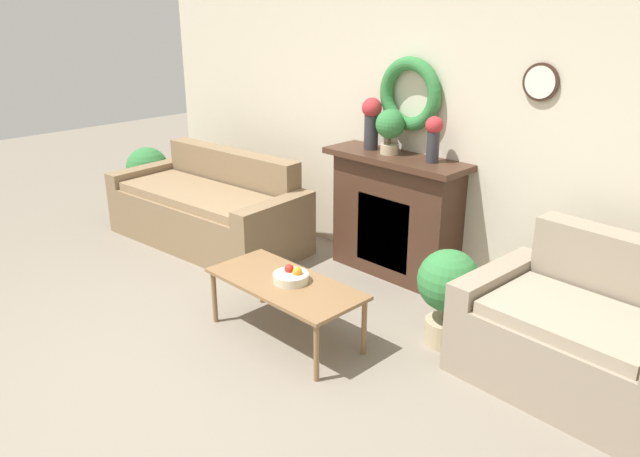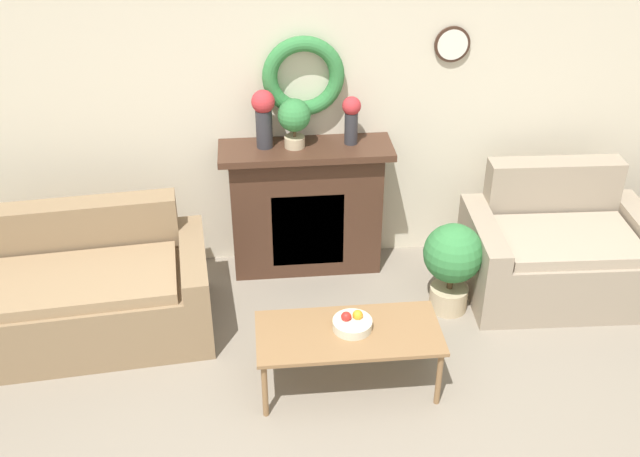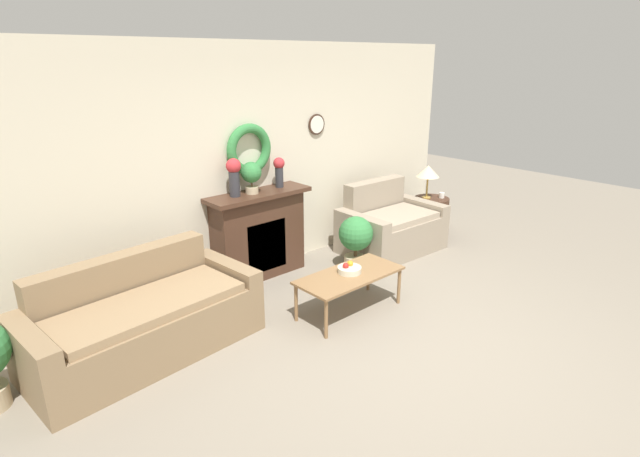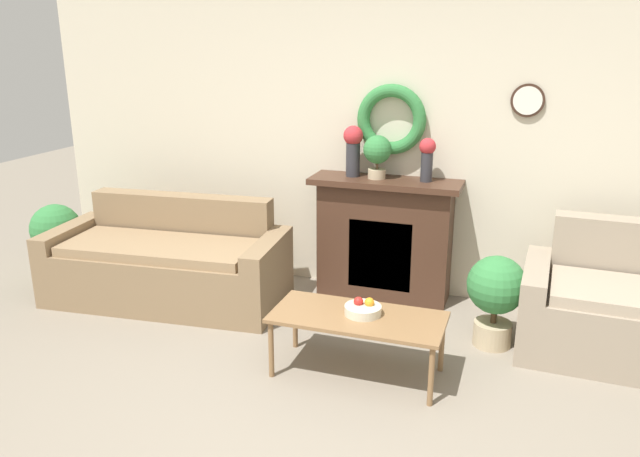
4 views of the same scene
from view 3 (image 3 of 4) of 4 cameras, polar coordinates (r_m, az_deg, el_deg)
The scene contains 14 objects.
ground_plane at distance 4.70m, azimuth 11.92°, elevation -13.92°, with size 16.00×16.00×0.00m, color gray.
wall_back at distance 5.95m, azimuth -7.78°, elevation 7.56°, with size 6.80×0.17×2.70m.
fireplace at distance 5.96m, azimuth -7.00°, elevation -0.65°, with size 1.26×0.41×1.05m.
couch_left at distance 4.76m, azimuth -19.54°, elevation -9.84°, with size 2.07×1.07×0.85m.
loveseat_right at distance 6.87m, azimuth 8.01°, elevation 0.18°, with size 1.37×0.95×0.92m.
coffee_table at distance 5.12m, azimuth 3.41°, elevation -5.61°, with size 1.14×0.52×0.43m.
fruit_bowl at distance 5.13m, azimuth 3.36°, elevation -4.65°, with size 0.25×0.25×0.11m.
side_table_by_loveseat at distance 7.68m, azimuth 12.51°, elevation 1.51°, with size 0.52×0.52×0.53m.
table_lamp at distance 7.49m, azimuth 12.26°, elevation 6.35°, with size 0.33×0.33×0.49m.
mug at distance 7.64m, azimuth 13.74°, elevation 3.72°, with size 0.08×0.08×0.08m.
vase_on_mantel_left at distance 5.59m, azimuth -9.81°, elevation 6.12°, with size 0.17×0.17×0.43m.
vase_on_mantel_right at distance 5.95m, azimuth -4.70°, elevation 6.70°, with size 0.14×0.14×0.36m.
potted_plant_on_mantel at distance 5.69m, azimuth -7.87°, elevation 6.14°, with size 0.24×0.24×0.36m.
potted_plant_floor_by_loveseat at distance 6.13m, azimuth 4.11°, elevation -1.09°, with size 0.42×0.42×0.69m.
Camera 3 is at (-3.28, -2.23, 2.53)m, focal length 28.00 mm.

